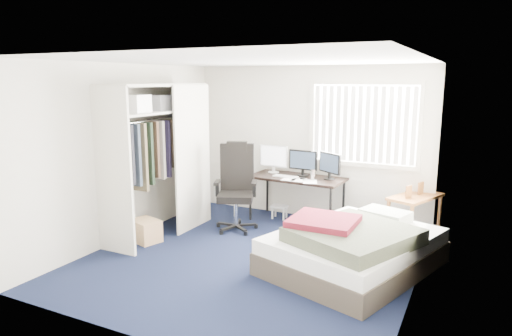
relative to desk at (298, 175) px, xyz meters
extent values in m
plane|color=black|center=(0.06, -1.75, -0.77)|extent=(4.20, 4.20, 0.00)
plane|color=silver|center=(0.06, 0.35, 0.48)|extent=(4.00, 0.00, 4.00)
plane|color=silver|center=(0.06, -3.85, 0.48)|extent=(4.00, 0.00, 4.00)
plane|color=silver|center=(-1.94, -1.75, 0.48)|extent=(0.00, 4.20, 4.20)
plane|color=silver|center=(2.06, -1.75, 0.48)|extent=(0.00, 4.20, 4.20)
plane|color=white|center=(0.06, -1.75, 1.73)|extent=(4.20, 4.20, 0.00)
cube|color=white|center=(0.96, 0.33, 0.83)|extent=(1.60, 0.02, 1.20)
cube|color=beige|center=(0.96, 0.30, 1.46)|extent=(1.72, 0.06, 0.06)
cube|color=beige|center=(0.96, 0.30, 0.20)|extent=(1.72, 0.06, 0.06)
cube|color=white|center=(0.96, 0.27, 0.83)|extent=(1.60, 0.04, 1.16)
cube|color=beige|center=(-1.64, -2.35, 0.33)|extent=(0.60, 0.04, 2.20)
cube|color=beige|center=(-1.64, -0.55, 0.33)|extent=(0.60, 0.04, 2.20)
cube|color=beige|center=(-1.64, -1.45, 1.43)|extent=(0.60, 1.80, 0.04)
cube|color=beige|center=(-1.64, -1.45, 1.05)|extent=(0.56, 1.74, 0.03)
cylinder|color=silver|center=(-1.64, -1.45, 0.93)|extent=(0.03, 1.72, 0.03)
cube|color=#26262B|center=(-1.64, -1.55, 0.48)|extent=(0.38, 1.10, 0.90)
cube|color=beige|center=(-1.32, -1.00, 0.33)|extent=(0.03, 0.90, 2.20)
cube|color=white|center=(-1.64, -1.90, 1.18)|extent=(0.38, 0.30, 0.24)
cube|color=gray|center=(-1.64, -1.40, 1.17)|extent=(0.34, 0.28, 0.22)
cube|color=black|center=(0.00, -0.02, -0.05)|extent=(1.55, 0.79, 0.04)
cylinder|color=black|center=(-0.71, -0.27, -0.42)|extent=(0.04, 0.04, 0.70)
cylinder|color=black|center=(-0.68, 0.31, -0.42)|extent=(0.04, 0.04, 0.70)
cylinder|color=black|center=(0.67, -0.36, -0.42)|extent=(0.04, 0.04, 0.70)
cylinder|color=black|center=(0.70, 0.22, -0.42)|extent=(0.04, 0.04, 0.70)
cube|color=white|center=(-0.48, 0.12, 0.25)|extent=(0.50, 0.06, 0.36)
cube|color=white|center=(-0.48, 0.12, 0.25)|extent=(0.45, 0.03, 0.31)
cube|color=black|center=(0.05, 0.09, 0.23)|extent=(0.48, 0.06, 0.32)
cube|color=#1E2838|center=(0.05, 0.09, 0.23)|extent=(0.43, 0.03, 0.27)
cube|color=black|center=(0.52, 0.02, 0.23)|extent=(0.48, 0.06, 0.32)
cube|color=#1E2838|center=(0.52, 0.02, 0.23)|extent=(0.43, 0.03, 0.27)
cube|color=white|center=(-0.16, -0.12, -0.02)|extent=(0.41, 0.16, 0.02)
cube|color=black|center=(0.14, -0.13, -0.02)|extent=(0.07, 0.10, 0.02)
cylinder|color=silver|center=(0.29, -0.09, 0.05)|extent=(0.08, 0.08, 0.16)
cube|color=white|center=(0.00, -0.02, -0.03)|extent=(0.32, 0.30, 0.00)
cube|color=black|center=(-0.68, -0.82, -0.71)|extent=(0.82, 0.82, 0.13)
cylinder|color=silver|center=(-0.68, -0.82, -0.49)|extent=(0.06, 0.06, 0.42)
cube|color=black|center=(-0.68, -0.82, -0.25)|extent=(0.68, 0.68, 0.10)
cube|color=black|center=(-0.78, -0.60, 0.17)|extent=(0.52, 0.30, 0.73)
cube|color=black|center=(-0.78, -0.60, 0.48)|extent=(0.34, 0.24, 0.17)
cube|color=black|center=(-0.94, -0.93, -0.03)|extent=(0.18, 0.30, 0.04)
cube|color=black|center=(-0.42, -0.71, -0.03)|extent=(0.18, 0.30, 0.04)
cube|color=white|center=(-0.31, 0.00, -0.57)|extent=(0.28, 0.23, 0.03)
cylinder|color=white|center=(-0.41, -0.08, -0.67)|extent=(0.03, 0.03, 0.20)
cylinder|color=white|center=(-0.41, 0.07, -0.67)|extent=(0.03, 0.03, 0.20)
cylinder|color=white|center=(-0.21, -0.06, -0.67)|extent=(0.03, 0.03, 0.20)
cylinder|color=white|center=(-0.22, 0.08, -0.67)|extent=(0.03, 0.03, 0.20)
cube|color=brown|center=(1.81, 0.10, -0.18)|extent=(0.75, 0.99, 0.04)
cube|color=brown|center=(1.48, -0.21, -0.49)|extent=(0.05, 0.05, 0.57)
cube|color=brown|center=(1.79, 0.54, -0.49)|extent=(0.05, 0.05, 0.57)
cube|color=brown|center=(1.82, -0.35, -0.49)|extent=(0.05, 0.05, 0.57)
cube|color=brown|center=(2.13, 0.40, -0.49)|extent=(0.05, 0.05, 0.57)
cube|color=brown|center=(1.73, -0.09, -0.07)|extent=(0.07, 0.14, 0.18)
cube|color=brown|center=(1.86, 0.22, -0.07)|extent=(0.07, 0.14, 0.18)
cube|color=#393129|center=(1.31, -1.47, -0.64)|extent=(2.09, 2.42, 0.27)
cube|color=white|center=(1.31, -1.47, -0.43)|extent=(2.04, 2.37, 0.18)
cube|color=#AEB4A6|center=(1.54, -0.76, -0.26)|extent=(0.69, 0.57, 0.14)
cube|color=#384030|center=(1.37, -1.75, -0.26)|extent=(1.57, 1.63, 0.18)
cube|color=#520E13|center=(1.01, -1.74, -0.18)|extent=(0.75, 0.70, 0.16)
cube|color=#A77B53|center=(-1.59, -1.85, -0.62)|extent=(0.49, 0.42, 0.31)
camera|label=1|loc=(2.58, -6.72, 1.50)|focal=32.00mm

